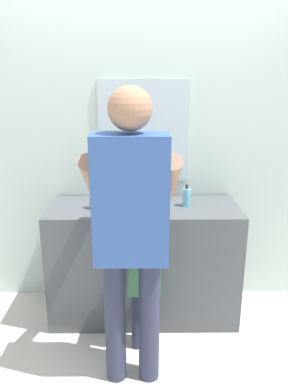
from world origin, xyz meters
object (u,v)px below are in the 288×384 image
(toothbrush_cup, at_px, (94,201))
(child_toddler, at_px, (144,274))
(soap_bottle, at_px, (187,197))
(adult_parent, at_px, (131,217))

(toothbrush_cup, distance_m, child_toddler, 0.63)
(toothbrush_cup, distance_m, soap_bottle, 0.67)
(soap_bottle, height_order, child_toddler, soap_bottle)
(child_toddler, height_order, adult_parent, adult_parent)
(toothbrush_cup, bearing_deg, child_toddler, -45.44)
(child_toddler, bearing_deg, soap_bottle, 52.84)
(toothbrush_cup, xyz_separation_m, adult_parent, (0.28, -0.61, 0.11))
(toothbrush_cup, height_order, child_toddler, toothbrush_cup)
(child_toddler, bearing_deg, adult_parent, -106.45)
(soap_bottle, bearing_deg, toothbrush_cup, -175.58)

